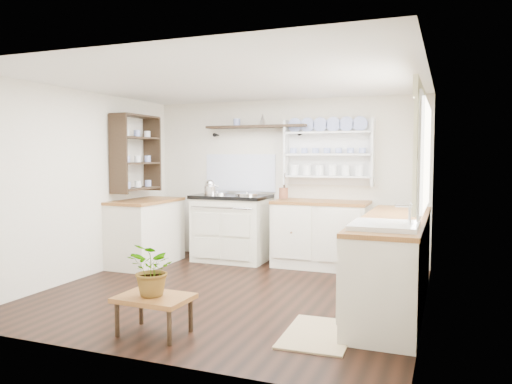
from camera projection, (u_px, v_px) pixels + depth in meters
floor at (232, 293)px, 5.48m from camera, size 4.00×3.80×0.01m
wall_back at (285, 180)px, 7.16m from camera, size 4.00×0.02×2.30m
wall_right at (426, 194)px, 4.68m from camera, size 0.02×3.80×2.30m
wall_left at (83, 185)px, 6.12m from camera, size 0.02×3.80×2.30m
ceiling at (231, 81)px, 5.31m from camera, size 4.00×3.80×0.01m
window at (422, 150)px, 4.80m from camera, size 0.08×1.55×1.22m
aga_cooker at (232, 227)px, 7.16m from camera, size 1.06×0.73×0.98m
back_cabinets at (321, 233)px, 6.72m from camera, size 1.27×0.63×0.90m
right_cabinets at (393, 262)px, 4.93m from camera, size 0.62×2.43×0.90m
belfast_sink at (384, 239)px, 4.20m from camera, size 0.55×0.60×0.45m
left_cabinets at (146, 231)px, 6.90m from camera, size 0.62×1.13×0.90m
plate_rack at (330, 152)px, 6.87m from camera, size 1.20×0.22×0.90m
high_shelf at (256, 127)px, 7.14m from camera, size 1.50×0.29×0.16m
left_shelving at (136, 152)px, 6.87m from camera, size 0.28×0.80×1.05m
kettle at (210, 188)px, 7.11m from camera, size 0.18×0.18×0.23m
utensil_crock at (283, 193)px, 6.95m from camera, size 0.13×0.13×0.15m
center_table at (154, 301)px, 4.19m from camera, size 0.62×0.45×0.33m
potted_plant at (154, 269)px, 4.17m from camera, size 0.50×0.47×0.45m
floor_rug at (318, 334)px, 4.19m from camera, size 0.58×0.87×0.02m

